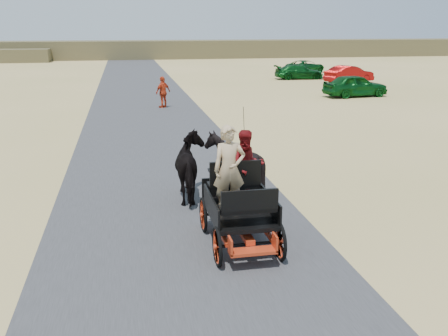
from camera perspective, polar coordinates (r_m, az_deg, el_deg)
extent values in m
plane|color=tan|center=(10.30, -4.24, -9.45)|extent=(140.00, 140.00, 0.00)
cube|color=#38383A|center=(10.30, -4.24, -9.43)|extent=(6.00, 140.00, 0.01)
cube|color=brown|center=(71.33, -10.67, 13.14)|extent=(140.00, 6.00, 2.40)
imported|color=black|center=(13.02, -3.58, 0.05)|extent=(0.91, 2.01, 1.70)
imported|color=black|center=(13.21, 1.15, 0.31)|extent=(1.37, 1.54, 1.70)
imported|color=tan|center=(10.07, 0.61, -0.15)|extent=(0.66, 0.43, 1.80)
imported|color=#660C0F|center=(10.72, 2.62, 0.22)|extent=(0.77, 0.60, 1.58)
imported|color=red|center=(28.07, -6.98, 8.60)|extent=(1.05, 0.96, 1.73)
imported|color=#0C4C19|center=(33.41, 14.78, 9.10)|extent=(4.32, 2.17, 1.41)
imported|color=maroon|center=(41.28, 14.12, 10.33)|extent=(4.40, 2.73, 1.37)
imported|color=#0C4C19|center=(43.65, 8.57, 10.80)|extent=(4.19, 1.81, 1.20)
imported|color=#0C4C19|center=(49.67, 9.28, 11.38)|extent=(4.69, 3.91, 1.19)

